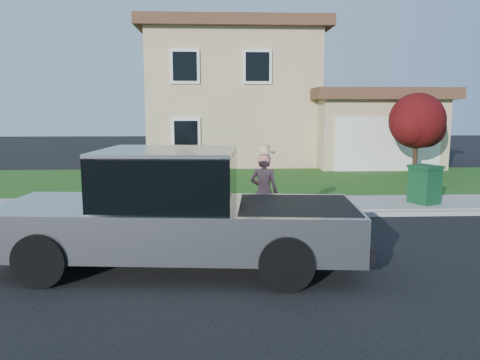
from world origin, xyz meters
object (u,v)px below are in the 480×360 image
pickup_truck (177,213)px  woman (264,191)px  trash_bin (425,184)px  ornamental_tree (418,123)px

pickup_truck → woman: bearing=58.5°
pickup_truck → woman: 2.92m
pickup_truck → trash_bin: (6.42, 4.55, -0.27)m
pickup_truck → ornamental_tree: (8.50, 10.01, 1.23)m
ornamental_tree → woman: bearing=-131.4°
pickup_truck → woman: size_ratio=3.29×
pickup_truck → woman: (1.75, 2.34, -0.04)m
woman → ornamental_tree: bearing=-108.2°
woman → trash_bin: (4.67, 2.20, -0.24)m
ornamental_tree → trash_bin: bearing=-110.9°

